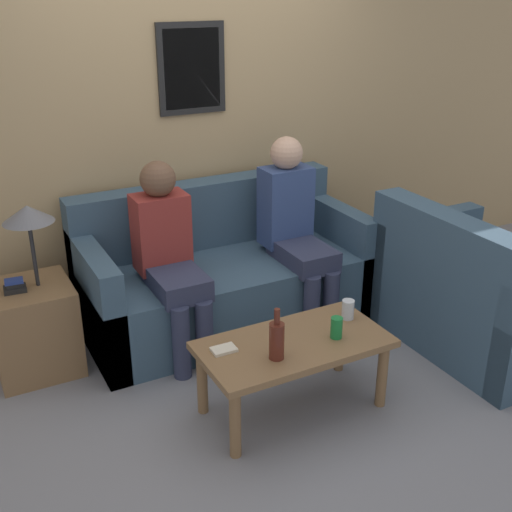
% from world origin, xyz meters
% --- Properties ---
extents(ground_plane, '(16.00, 16.00, 0.00)m').
position_xyz_m(ground_plane, '(0.00, 0.00, 0.00)').
color(ground_plane, gray).
extents(wall_back, '(9.00, 0.08, 2.60)m').
position_xyz_m(wall_back, '(0.00, 1.00, 1.30)').
color(wall_back, tan).
rests_on(wall_back, ground_plane).
extents(couch_main, '(1.95, 0.89, 0.95)m').
position_xyz_m(couch_main, '(0.00, 0.53, 0.33)').
color(couch_main, '#385166').
rests_on(couch_main, ground_plane).
extents(couch_side, '(0.89, 1.26, 0.95)m').
position_xyz_m(couch_side, '(1.32, -0.55, 0.33)').
color(couch_side, '#385166').
rests_on(couch_side, ground_plane).
extents(coffee_table, '(1.04, 0.54, 0.44)m').
position_xyz_m(coffee_table, '(-0.10, -0.60, 0.37)').
color(coffee_table, olive).
rests_on(coffee_table, ground_plane).
extents(side_table_with_lamp, '(0.49, 0.49, 1.07)m').
position_xyz_m(side_table_with_lamp, '(-1.29, 0.50, 0.33)').
color(side_table_with_lamp, olive).
rests_on(side_table_with_lamp, ground_plane).
extents(wine_bottle, '(0.08, 0.08, 0.29)m').
position_xyz_m(wine_bottle, '(-0.27, -0.70, 0.55)').
color(wine_bottle, '#562319').
rests_on(wine_bottle, coffee_table).
extents(drinking_glass, '(0.07, 0.07, 0.11)m').
position_xyz_m(drinking_glass, '(0.31, -0.52, 0.50)').
color(drinking_glass, silver).
rests_on(drinking_glass, coffee_table).
extents(book_stack, '(0.13, 0.09, 0.02)m').
position_xyz_m(book_stack, '(-0.48, -0.51, 0.45)').
color(book_stack, beige).
rests_on(book_stack, coffee_table).
extents(soda_can, '(0.07, 0.07, 0.12)m').
position_xyz_m(soda_can, '(0.12, -0.67, 0.50)').
color(soda_can, '#197A38').
rests_on(soda_can, coffee_table).
extents(person_left, '(0.34, 0.64, 1.24)m').
position_xyz_m(person_left, '(-0.46, 0.33, 0.69)').
color(person_left, '#2D334C').
rests_on(person_left, ground_plane).
extents(person_right, '(0.34, 0.66, 1.29)m').
position_xyz_m(person_right, '(0.46, 0.34, 0.71)').
color(person_right, '#2D334C').
rests_on(person_right, ground_plane).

